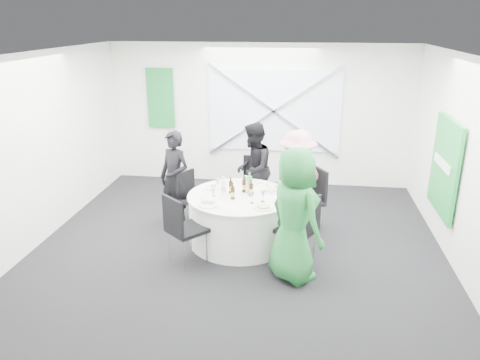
# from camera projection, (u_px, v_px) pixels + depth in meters

# --- Properties ---
(floor) EXTENTS (6.00, 6.00, 0.00)m
(floor) POSITION_uv_depth(u_px,v_px,m) (238.00, 247.00, 6.98)
(floor) COLOR black
(floor) RESTS_ON ground
(ceiling) EXTENTS (6.00, 6.00, 0.00)m
(ceiling) POSITION_uv_depth(u_px,v_px,m) (238.00, 54.00, 6.06)
(ceiling) COLOR silver
(ceiling) RESTS_ON wall_back
(wall_back) EXTENTS (6.00, 0.00, 6.00)m
(wall_back) POSITION_uv_depth(u_px,v_px,m) (259.00, 115.00, 9.32)
(wall_back) COLOR silver
(wall_back) RESTS_ON floor
(wall_front) EXTENTS (6.00, 0.00, 6.00)m
(wall_front) POSITION_uv_depth(u_px,v_px,m) (185.00, 264.00, 3.71)
(wall_front) COLOR silver
(wall_front) RESTS_ON floor
(wall_left) EXTENTS (0.00, 6.00, 6.00)m
(wall_left) POSITION_uv_depth(u_px,v_px,m) (37.00, 150.00, 6.90)
(wall_left) COLOR silver
(wall_left) RESTS_ON floor
(wall_right) EXTENTS (0.00, 6.00, 6.00)m
(wall_right) POSITION_uv_depth(u_px,v_px,m) (464.00, 166.00, 6.13)
(wall_right) COLOR silver
(wall_right) RESTS_ON floor
(window_panel) EXTENTS (2.60, 0.03, 1.60)m
(window_panel) POSITION_uv_depth(u_px,v_px,m) (274.00, 111.00, 9.21)
(window_panel) COLOR silver
(window_panel) RESTS_ON wall_back
(window_brace_a) EXTENTS (2.63, 0.05, 1.84)m
(window_brace_a) POSITION_uv_depth(u_px,v_px,m) (274.00, 111.00, 9.18)
(window_brace_a) COLOR silver
(window_brace_a) RESTS_ON window_panel
(window_brace_b) EXTENTS (2.63, 0.05, 1.84)m
(window_brace_b) POSITION_uv_depth(u_px,v_px,m) (274.00, 111.00, 9.18)
(window_brace_b) COLOR silver
(window_brace_b) RESTS_ON window_panel
(green_banner) EXTENTS (0.55, 0.04, 1.20)m
(green_banner) POSITION_uv_depth(u_px,v_px,m) (160.00, 98.00, 9.43)
(green_banner) COLOR #16712D
(green_banner) RESTS_ON wall_back
(green_sign) EXTENTS (0.05, 1.20, 1.40)m
(green_sign) POSITION_uv_depth(u_px,v_px,m) (445.00, 167.00, 6.77)
(green_sign) COLOR green
(green_sign) RESTS_ON wall_right
(banquet_table) EXTENTS (1.56, 1.56, 0.76)m
(banquet_table) POSITION_uv_depth(u_px,v_px,m) (240.00, 219.00, 7.04)
(banquet_table) COLOR silver
(banquet_table) RESTS_ON floor
(chair_back) EXTENTS (0.47, 0.48, 0.98)m
(chair_back) POSITION_uv_depth(u_px,v_px,m) (254.00, 180.00, 8.13)
(chair_back) COLOR black
(chair_back) RESTS_ON floor
(chair_back_left) EXTENTS (0.56, 0.56, 0.89)m
(chair_back_left) POSITION_uv_depth(u_px,v_px,m) (190.00, 194.00, 7.64)
(chair_back_left) COLOR black
(chair_back_left) RESTS_ON floor
(chair_back_right) EXTENTS (0.63, 0.63, 1.02)m
(chair_back_right) POSITION_uv_depth(u_px,v_px,m) (312.00, 195.00, 7.39)
(chair_back_right) COLOR black
(chair_back_right) RESTS_ON floor
(chair_front_right) EXTENTS (0.64, 0.63, 1.01)m
(chair_front_right) POSITION_uv_depth(u_px,v_px,m) (302.00, 225.00, 6.31)
(chair_front_right) COLOR black
(chair_front_right) RESTS_ON floor
(chair_front_left) EXTENTS (0.65, 0.65, 1.02)m
(chair_front_left) POSITION_uv_depth(u_px,v_px,m) (181.00, 225.00, 6.32)
(chair_front_left) COLOR black
(chair_front_left) RESTS_ON floor
(person_man_back_left) EXTENTS (0.67, 0.59, 1.55)m
(person_man_back_left) POSITION_uv_depth(u_px,v_px,m) (175.00, 178.00, 7.61)
(person_man_back_left) COLOR black
(person_man_back_left) RESTS_ON floor
(person_man_back) EXTENTS (0.47, 0.80, 1.60)m
(person_man_back) POSITION_uv_depth(u_px,v_px,m) (253.00, 169.00, 7.98)
(person_man_back) COLOR black
(person_man_back) RESTS_ON floor
(person_woman_pink) EXTENTS (1.14, 1.02, 1.64)m
(person_woman_pink) POSITION_uv_depth(u_px,v_px,m) (297.00, 181.00, 7.34)
(person_woman_pink) COLOR pink
(person_woman_pink) RESTS_ON floor
(person_woman_green) EXTENTS (1.00, 1.02, 1.77)m
(person_woman_green) POSITION_uv_depth(u_px,v_px,m) (295.00, 215.00, 5.90)
(person_woman_green) COLOR #207732
(person_woman_green) RESTS_ON floor
(plate_back) EXTENTS (0.28, 0.28, 0.01)m
(plate_back) POSITION_uv_depth(u_px,v_px,m) (249.00, 183.00, 7.41)
(plate_back) COLOR silver
(plate_back) RESTS_ON banquet_table
(plate_back_left) EXTENTS (0.26, 0.26, 0.01)m
(plate_back_left) POSITION_uv_depth(u_px,v_px,m) (214.00, 188.00, 7.19)
(plate_back_left) COLOR silver
(plate_back_left) RESTS_ON banquet_table
(plate_back_right) EXTENTS (0.25, 0.25, 0.04)m
(plate_back_right) POSITION_uv_depth(u_px,v_px,m) (272.00, 191.00, 7.05)
(plate_back_right) COLOR silver
(plate_back_right) RESTS_ON banquet_table
(plate_front_right) EXTENTS (0.28, 0.28, 0.04)m
(plate_front_right) POSITION_uv_depth(u_px,v_px,m) (263.00, 207.00, 6.46)
(plate_front_right) COLOR silver
(plate_front_right) RESTS_ON banquet_table
(plate_front_left) EXTENTS (0.28, 0.28, 0.01)m
(plate_front_left) POSITION_uv_depth(u_px,v_px,m) (208.00, 205.00, 6.54)
(plate_front_left) COLOR silver
(plate_front_left) RESTS_ON banquet_table
(napkin) EXTENTS (0.18, 0.13, 0.05)m
(napkin) POSITION_uv_depth(u_px,v_px,m) (208.00, 201.00, 6.61)
(napkin) COLOR silver
(napkin) RESTS_ON plate_front_left
(beer_bottle_a) EXTENTS (0.06, 0.06, 0.25)m
(beer_bottle_a) POSITION_uv_depth(u_px,v_px,m) (231.00, 187.00, 6.97)
(beer_bottle_a) COLOR #37200A
(beer_bottle_a) RESTS_ON banquet_table
(beer_bottle_b) EXTENTS (0.06, 0.06, 0.26)m
(beer_bottle_b) POSITION_uv_depth(u_px,v_px,m) (244.00, 186.00, 7.01)
(beer_bottle_b) COLOR #37200A
(beer_bottle_b) RESTS_ON banquet_table
(beer_bottle_c) EXTENTS (0.06, 0.06, 0.25)m
(beer_bottle_c) POSITION_uv_depth(u_px,v_px,m) (251.00, 190.00, 6.87)
(beer_bottle_c) COLOR #37200A
(beer_bottle_c) RESTS_ON banquet_table
(beer_bottle_d) EXTENTS (0.06, 0.06, 0.25)m
(beer_bottle_d) POSITION_uv_depth(u_px,v_px,m) (233.00, 193.00, 6.75)
(beer_bottle_d) COLOR #37200A
(beer_bottle_d) RESTS_ON banquet_table
(green_water_bottle) EXTENTS (0.08, 0.08, 0.32)m
(green_water_bottle) POSITION_uv_depth(u_px,v_px,m) (249.00, 185.00, 6.96)
(green_water_bottle) COLOR #41AA57
(green_water_bottle) RESTS_ON banquet_table
(clear_water_bottle) EXTENTS (0.08, 0.08, 0.29)m
(clear_water_bottle) POSITION_uv_depth(u_px,v_px,m) (223.00, 187.00, 6.91)
(clear_water_bottle) COLOR white
(clear_water_bottle) RESTS_ON banquet_table
(wine_glass_a) EXTENTS (0.07, 0.07, 0.17)m
(wine_glass_a) POSITION_uv_depth(u_px,v_px,m) (218.00, 182.00, 7.11)
(wine_glass_a) COLOR white
(wine_glass_a) RESTS_ON banquet_table
(wine_glass_b) EXTENTS (0.07, 0.07, 0.17)m
(wine_glass_b) POSITION_uv_depth(u_px,v_px,m) (263.00, 193.00, 6.64)
(wine_glass_b) COLOR white
(wine_glass_b) RESTS_ON banquet_table
(wine_glass_c) EXTENTS (0.07, 0.07, 0.17)m
(wine_glass_c) POSITION_uv_depth(u_px,v_px,m) (252.00, 195.00, 6.59)
(wine_glass_c) COLOR white
(wine_glass_c) RESTS_ON banquet_table
(wine_glass_d) EXTENTS (0.07, 0.07, 0.17)m
(wine_glass_d) POSITION_uv_depth(u_px,v_px,m) (246.00, 179.00, 7.24)
(wine_glass_d) COLOR white
(wine_glass_d) RESTS_ON banquet_table
(wine_glass_e) EXTENTS (0.07, 0.07, 0.17)m
(wine_glass_e) POSITION_uv_depth(u_px,v_px,m) (213.00, 191.00, 6.73)
(wine_glass_e) COLOR white
(wine_glass_e) RESTS_ON banquet_table
(wine_glass_f) EXTENTS (0.07, 0.07, 0.17)m
(wine_glass_f) POSITION_uv_depth(u_px,v_px,m) (214.00, 188.00, 6.86)
(wine_glass_f) COLOR white
(wine_glass_f) RESTS_ON banquet_table
(fork_a) EXTENTS (0.12, 0.12, 0.01)m
(fork_a) POSITION_uv_depth(u_px,v_px,m) (202.00, 200.00, 6.73)
(fork_a) COLOR silver
(fork_a) RESTS_ON banquet_table
(knife_a) EXTENTS (0.12, 0.12, 0.01)m
(knife_a) POSITION_uv_depth(u_px,v_px,m) (216.00, 207.00, 6.48)
(knife_a) COLOR silver
(knife_a) RESTS_ON banquet_table
(fork_b) EXTENTS (0.10, 0.13, 0.01)m
(fork_b) POSITION_uv_depth(u_px,v_px,m) (259.00, 209.00, 6.43)
(fork_b) COLOR silver
(fork_b) RESTS_ON banquet_table
(knife_b) EXTENTS (0.10, 0.13, 0.01)m
(knife_b) POSITION_uv_depth(u_px,v_px,m) (276.00, 201.00, 6.68)
(knife_b) COLOR silver
(knife_b) RESTS_ON banquet_table
(fork_c) EXTENTS (0.15, 0.02, 0.01)m
(fork_c) POSITION_uv_depth(u_px,v_px,m) (257.00, 184.00, 7.40)
(fork_c) COLOR silver
(fork_c) RESTS_ON banquet_table
(knife_c) EXTENTS (0.15, 0.02, 0.01)m
(knife_c) POSITION_uv_depth(u_px,v_px,m) (235.00, 182.00, 7.45)
(knife_c) COLOR silver
(knife_c) RESTS_ON banquet_table
(fork_d) EXTENTS (0.08, 0.14, 0.01)m
(fork_d) POSITION_uv_depth(u_px,v_px,m) (279.00, 195.00, 6.92)
(fork_d) COLOR silver
(fork_d) RESTS_ON banquet_table
(knife_d) EXTENTS (0.09, 0.14, 0.01)m
(knife_d) POSITION_uv_depth(u_px,v_px,m) (268.00, 186.00, 7.27)
(knife_d) COLOR silver
(knife_d) RESTS_ON banquet_table
(fork_e) EXTENTS (0.08, 0.14, 0.01)m
(fork_e) POSITION_uv_depth(u_px,v_px,m) (218.00, 185.00, 7.35)
(fork_e) COLOR silver
(fork_e) RESTS_ON banquet_table
(knife_e) EXTENTS (0.09, 0.14, 0.01)m
(knife_e) POSITION_uv_depth(u_px,v_px,m) (205.00, 190.00, 7.11)
(knife_e) COLOR silver
(knife_e) RESTS_ON banquet_table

